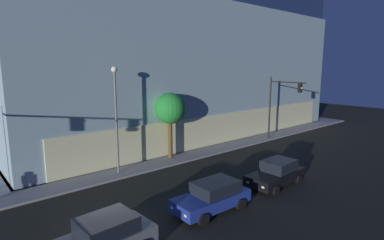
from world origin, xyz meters
TOP-DOWN VIEW (x-y plane):
  - ground_plane at (0.00, 0.00)m, footprint 120.00×120.00m
  - modern_building at (17.24, 20.33)m, footprint 39.64×24.12m
  - traffic_light_far_corner at (22.15, 5.45)m, footprint 0.53×4.34m
  - street_lamp_sidewalk at (4.26, 7.18)m, footprint 0.44×0.44m
  - sidewalk_tree at (9.48, 7.76)m, footprint 2.64×2.64m
  - car_grey at (-0.98, -1.61)m, footprint 4.62×2.39m
  - car_blue at (5.52, -1.51)m, footprint 4.52×2.23m
  - car_black at (11.48, -1.59)m, footprint 4.66×2.26m

SIDE VIEW (x-z plane):
  - ground_plane at x=0.00m, z-range 0.00..0.00m
  - car_black at x=11.48m, z-range -0.01..1.66m
  - car_blue at x=5.52m, z-range 0.03..1.69m
  - car_grey at x=-0.98m, z-range 0.02..1.76m
  - sidewalk_tree at x=9.48m, z-range 1.57..7.19m
  - traffic_light_far_corner at x=22.15m, z-range 1.22..7.95m
  - street_lamp_sidewalk at x=4.26m, z-range 1.16..8.96m
  - modern_building at x=17.24m, z-range -0.08..17.14m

